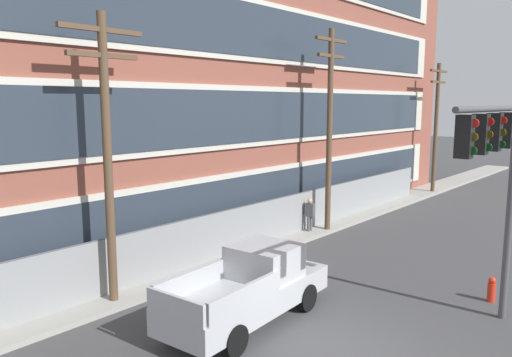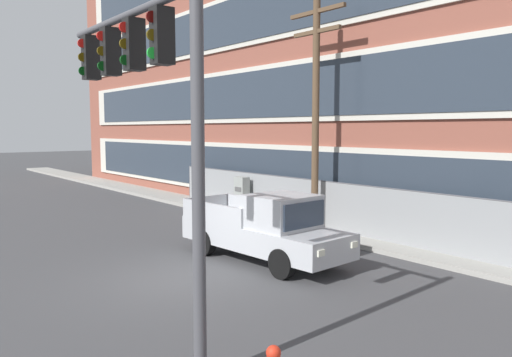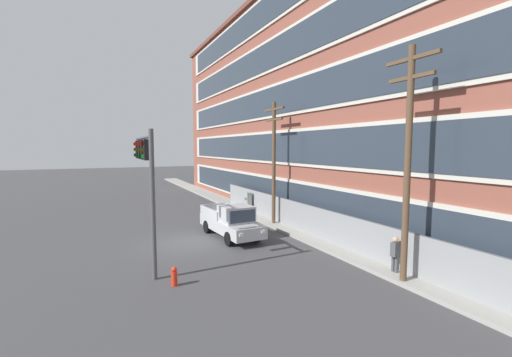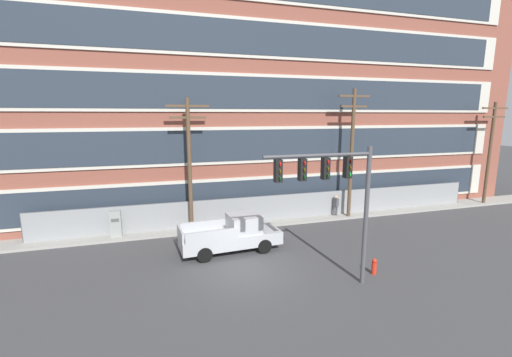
{
  "view_description": "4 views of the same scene",
  "coord_description": "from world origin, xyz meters",
  "px_view_note": "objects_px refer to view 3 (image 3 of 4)",
  "views": [
    {
      "loc": [
        -9.97,
        -5.75,
        6.06
      ],
      "look_at": [
        0.8,
        3.5,
        3.89
      ],
      "focal_mm": 35.0,
      "sensor_mm": 36.0,
      "label": 1
    },
    {
      "loc": [
        11.03,
        -6.23,
        3.88
      ],
      "look_at": [
        -1.39,
        3.68,
        2.31
      ],
      "focal_mm": 35.0,
      "sensor_mm": 36.0,
      "label": 2
    },
    {
      "loc": [
        19.01,
        -4.42,
        5.47
      ],
      "look_at": [
        2.56,
        3.38,
        3.81
      ],
      "focal_mm": 24.0,
      "sensor_mm": 36.0,
      "label": 3
    },
    {
      "loc": [
        -4.06,
        -14.75,
        7.51
      ],
      "look_at": [
        1.93,
        5.01,
        3.68
      ],
      "focal_mm": 24.0,
      "sensor_mm": 36.0,
      "label": 4
    }
  ],
  "objects_px": {
    "traffic_signal_mast": "(146,167)",
    "electrical_cabinet": "(248,203)",
    "pedestrian_near_cabinet": "(395,253)",
    "pickup_truck_silver": "(232,222)",
    "utility_pole_near_corner": "(274,157)",
    "utility_pole_midblock": "(408,156)",
    "fire_hydrant": "(174,277)"
  },
  "relations": [
    {
      "from": "utility_pole_near_corner",
      "to": "pedestrian_near_cabinet",
      "type": "bearing_deg",
      "value": 0.88
    },
    {
      "from": "traffic_signal_mast",
      "to": "fire_hydrant",
      "type": "relative_size",
      "value": 7.96
    },
    {
      "from": "traffic_signal_mast",
      "to": "utility_pole_midblock",
      "type": "height_order",
      "value": "utility_pole_midblock"
    },
    {
      "from": "pickup_truck_silver",
      "to": "electrical_cabinet",
      "type": "distance_m",
      "value": 7.56
    },
    {
      "from": "pickup_truck_silver",
      "to": "utility_pole_midblock",
      "type": "height_order",
      "value": "utility_pole_midblock"
    },
    {
      "from": "traffic_signal_mast",
      "to": "utility_pole_near_corner",
      "type": "relative_size",
      "value": 0.73
    },
    {
      "from": "electrical_cabinet",
      "to": "utility_pole_near_corner",
      "type": "bearing_deg",
      "value": -0.96
    },
    {
      "from": "utility_pole_near_corner",
      "to": "electrical_cabinet",
      "type": "distance_m",
      "value": 6.01
    },
    {
      "from": "utility_pole_near_corner",
      "to": "fire_hydrant",
      "type": "height_order",
      "value": "utility_pole_near_corner"
    },
    {
      "from": "pickup_truck_silver",
      "to": "fire_hydrant",
      "type": "height_order",
      "value": "pickup_truck_silver"
    },
    {
      "from": "pickup_truck_silver",
      "to": "utility_pole_near_corner",
      "type": "distance_m",
      "value": 5.75
    },
    {
      "from": "electrical_cabinet",
      "to": "pedestrian_near_cabinet",
      "type": "xyz_separation_m",
      "value": [
        15.19,
        0.09,
        0.08
      ]
    },
    {
      "from": "traffic_signal_mast",
      "to": "electrical_cabinet",
      "type": "distance_m",
      "value": 13.86
    },
    {
      "from": "utility_pole_near_corner",
      "to": "pickup_truck_silver",
      "type": "bearing_deg",
      "value": -64.48
    },
    {
      "from": "traffic_signal_mast",
      "to": "pickup_truck_silver",
      "type": "bearing_deg",
      "value": 120.95
    },
    {
      "from": "pickup_truck_silver",
      "to": "utility_pole_near_corner",
      "type": "height_order",
      "value": "utility_pole_near_corner"
    },
    {
      "from": "pedestrian_near_cabinet",
      "to": "fire_hydrant",
      "type": "height_order",
      "value": "pedestrian_near_cabinet"
    },
    {
      "from": "utility_pole_midblock",
      "to": "pedestrian_near_cabinet",
      "type": "height_order",
      "value": "utility_pole_midblock"
    },
    {
      "from": "traffic_signal_mast",
      "to": "utility_pole_midblock",
      "type": "distance_m",
      "value": 10.99
    },
    {
      "from": "utility_pole_midblock",
      "to": "electrical_cabinet",
      "type": "relative_size",
      "value": 5.21
    },
    {
      "from": "utility_pole_midblock",
      "to": "fire_hydrant",
      "type": "bearing_deg",
      "value": -114.29
    },
    {
      "from": "pickup_truck_silver",
      "to": "fire_hydrant",
      "type": "bearing_deg",
      "value": -38.9
    },
    {
      "from": "electrical_cabinet",
      "to": "fire_hydrant",
      "type": "height_order",
      "value": "electrical_cabinet"
    },
    {
      "from": "pickup_truck_silver",
      "to": "pedestrian_near_cabinet",
      "type": "height_order",
      "value": "pickup_truck_silver"
    },
    {
      "from": "pickup_truck_silver",
      "to": "electrical_cabinet",
      "type": "relative_size",
      "value": 3.2
    },
    {
      "from": "utility_pole_midblock",
      "to": "traffic_signal_mast",
      "type": "bearing_deg",
      "value": -125.74
    },
    {
      "from": "electrical_cabinet",
      "to": "pedestrian_near_cabinet",
      "type": "distance_m",
      "value": 15.19
    },
    {
      "from": "pickup_truck_silver",
      "to": "electrical_cabinet",
      "type": "xyz_separation_m",
      "value": [
        -6.44,
        3.96,
        -0.06
      ]
    },
    {
      "from": "utility_pole_near_corner",
      "to": "electrical_cabinet",
      "type": "relative_size",
      "value": 4.8
    },
    {
      "from": "traffic_signal_mast",
      "to": "pedestrian_near_cabinet",
      "type": "bearing_deg",
      "value": 59.19
    },
    {
      "from": "utility_pole_near_corner",
      "to": "electrical_cabinet",
      "type": "xyz_separation_m",
      "value": [
        -4.58,
        0.08,
        -3.88
      ]
    },
    {
      "from": "traffic_signal_mast",
      "to": "pickup_truck_silver",
      "type": "relative_size",
      "value": 1.09
    }
  ]
}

